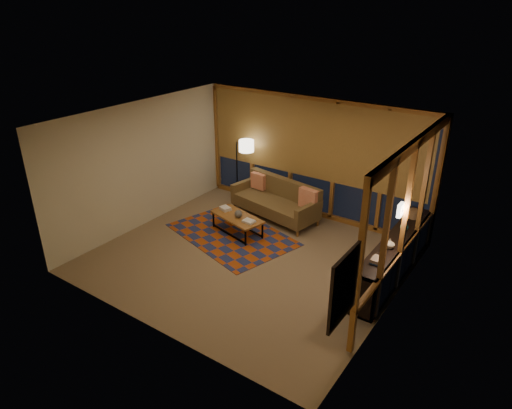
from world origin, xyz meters
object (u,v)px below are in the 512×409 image
Objects in this scene: floor_lamp at (237,168)px; bookshelf at (395,257)px; sofa at (275,200)px; coffee_table at (237,224)px.

bookshelf is at bearing -0.28° from floor_lamp.
sofa is 1.72× the size of coffee_table.
sofa reaches higher than coffee_table.
bookshelf is (3.04, -0.79, -0.04)m from sofa.
coffee_table is 0.74× the size of floor_lamp.
coffee_table is at bearing -38.82° from floor_lamp.
floor_lamp is at bearing 165.29° from bookshelf.
bookshelf is (4.37, -1.15, -0.42)m from floor_lamp.
floor_lamp reaches higher than coffee_table.
sofa is at bearing -0.46° from floor_lamp.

